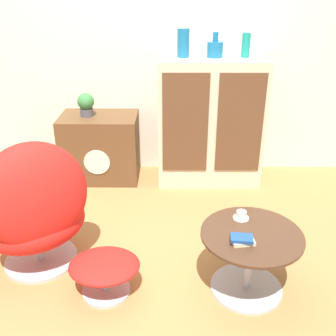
# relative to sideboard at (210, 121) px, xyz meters

# --- Properties ---
(ground_plane) EXTENTS (12.00, 12.00, 0.00)m
(ground_plane) POSITION_rel_sideboard_xyz_m (-0.63, -1.44, -0.58)
(ground_plane) COLOR #A87542
(wall_back) EXTENTS (6.40, 0.06, 2.60)m
(wall_back) POSITION_rel_sideboard_xyz_m (-0.63, 0.27, 0.72)
(wall_back) COLOR silver
(wall_back) RESTS_ON ground_plane
(sideboard) EXTENTS (0.94, 0.49, 1.15)m
(sideboard) POSITION_rel_sideboard_xyz_m (0.00, 0.00, 0.00)
(sideboard) COLOR beige
(sideboard) RESTS_ON ground_plane
(tv_console) EXTENTS (0.71, 0.47, 0.62)m
(tv_console) POSITION_rel_sideboard_xyz_m (-1.03, 0.01, -0.27)
(tv_console) COLOR brown
(tv_console) RESTS_ON ground_plane
(egg_chair) EXTENTS (0.89, 0.87, 0.93)m
(egg_chair) POSITION_rel_sideboard_xyz_m (-1.22, -1.33, -0.14)
(egg_chair) COLOR #B7B7BC
(egg_chair) RESTS_ON ground_plane
(ottoman) EXTENTS (0.43, 0.37, 0.25)m
(ottoman) POSITION_rel_sideboard_xyz_m (-0.76, -1.58, -0.40)
(ottoman) COLOR #B7B7BC
(ottoman) RESTS_ON ground_plane
(coffee_table) EXTENTS (0.60, 0.60, 0.42)m
(coffee_table) POSITION_rel_sideboard_xyz_m (0.12, -1.54, -0.32)
(coffee_table) COLOR #B7B7BC
(coffee_table) RESTS_ON ground_plane
(vase_leftmost) EXTENTS (0.10, 0.10, 0.24)m
(vase_leftmost) POSITION_rel_sideboard_xyz_m (-0.26, 0.00, 0.69)
(vase_leftmost) COLOR #196699
(vase_leftmost) RESTS_ON sideboard
(vase_inner_left) EXTENTS (0.14, 0.14, 0.21)m
(vase_inner_left) POSITION_rel_sideboard_xyz_m (0.01, 0.00, 0.65)
(vase_inner_left) COLOR #196699
(vase_inner_left) RESTS_ON sideboard
(vase_inner_right) EXTENTS (0.07, 0.07, 0.20)m
(vase_inner_right) POSITION_rel_sideboard_xyz_m (0.27, 0.00, 0.68)
(vase_inner_right) COLOR teal
(vase_inner_right) RESTS_ON sideboard
(potted_plant) EXTENTS (0.15, 0.15, 0.21)m
(potted_plant) POSITION_rel_sideboard_xyz_m (-1.13, 0.01, 0.16)
(potted_plant) COLOR #4C4C51
(potted_plant) RESTS_ON tv_console
(teacup) EXTENTS (0.10, 0.10, 0.05)m
(teacup) POSITION_rel_sideboard_xyz_m (0.08, -1.38, -0.14)
(teacup) COLOR white
(teacup) RESTS_ON coffee_table
(book_stack) EXTENTS (0.14, 0.10, 0.04)m
(book_stack) POSITION_rel_sideboard_xyz_m (0.04, -1.64, -0.14)
(book_stack) COLOR beige
(book_stack) RESTS_ON coffee_table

